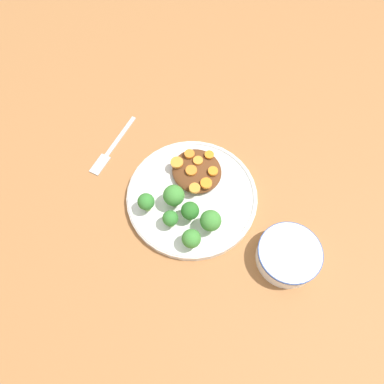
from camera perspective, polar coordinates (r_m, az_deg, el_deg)
ground_plane at (r=0.81m, az=0.00°, el=-1.02°), size 4.00×4.00×0.00m
plate at (r=0.80m, az=0.00°, el=-0.67°), size 0.28×0.28×0.02m
dip_bowl at (r=0.76m, az=14.49°, el=-9.27°), size 0.12×0.12×0.04m
stew_mound at (r=0.81m, az=0.73°, el=3.25°), size 0.11×0.11×0.02m
broccoli_floret_0 at (r=0.76m, az=-7.00°, el=-1.54°), size 0.03×0.03×0.05m
broccoli_floret_1 at (r=0.74m, az=-3.31°, el=-4.08°), size 0.03×0.03×0.05m
broccoli_floret_2 at (r=0.73m, az=3.01°, el=-4.33°), size 0.04×0.04×0.06m
broccoli_floret_3 at (r=0.76m, az=-2.92°, el=-0.34°), size 0.04×0.04×0.06m
broccoli_floret_4 at (r=0.74m, az=-0.29°, el=-2.93°), size 0.04×0.04×0.05m
broccoli_floret_5 at (r=0.72m, az=-0.11°, el=-7.15°), size 0.04×0.04×0.05m
carrot_slice_0 at (r=0.80m, az=0.93°, el=4.82°), size 0.02×0.02×0.01m
carrot_slice_1 at (r=0.80m, az=-2.64°, el=4.39°), size 0.03×0.03×0.01m
carrot_slice_2 at (r=0.77m, az=0.32°, el=0.75°), size 0.02×0.02×0.01m
carrot_slice_3 at (r=0.79m, az=3.21°, el=3.19°), size 0.02×0.02×0.01m
carrot_slice_4 at (r=0.79m, az=-0.11°, el=3.30°), size 0.02×0.02×0.01m
carrot_slice_5 at (r=0.81m, az=2.64°, el=5.69°), size 0.02×0.02×0.00m
carrot_slice_6 at (r=0.78m, az=2.11°, el=1.45°), size 0.02×0.02×0.01m
carrot_slice_7 at (r=0.81m, az=-0.39°, el=5.80°), size 0.02×0.02×0.01m
fork at (r=0.89m, az=-12.35°, el=6.30°), size 0.12×0.15×0.01m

